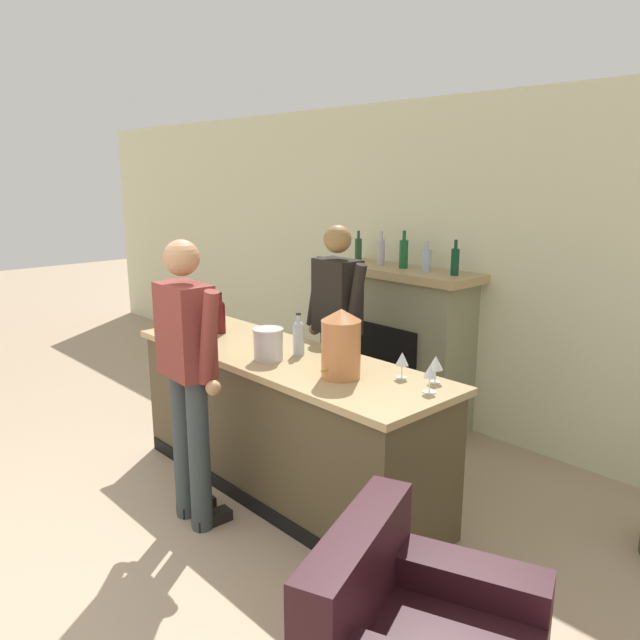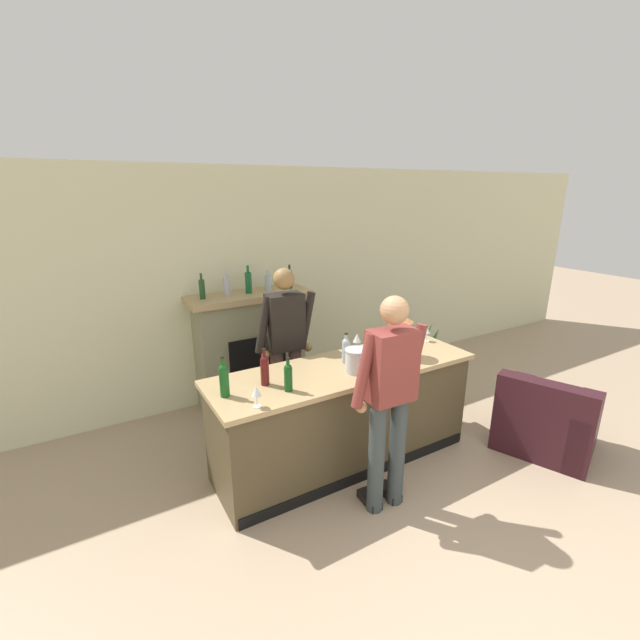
# 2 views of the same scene
# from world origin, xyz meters

# --- Properties ---
(ground_plane) EXTENTS (24.00, 24.00, 0.00)m
(ground_plane) POSITION_xyz_m (0.00, 0.00, 0.00)
(ground_plane) COLOR tan
(wall_back_panel) EXTENTS (12.00, 0.07, 2.75)m
(wall_back_panel) POSITION_xyz_m (0.00, 3.68, 1.38)
(wall_back_panel) COLOR beige
(wall_back_panel) RESTS_ON ground_plane
(bar_counter) EXTENTS (2.50, 0.78, 0.96)m
(bar_counter) POSITION_xyz_m (-0.01, 1.85, 0.48)
(bar_counter) COLOR #4C4029
(bar_counter) RESTS_ON ground_plane
(fireplace_stone) EXTENTS (1.40, 0.52, 1.67)m
(fireplace_stone) POSITION_xyz_m (-0.30, 3.42, 0.69)
(fireplace_stone) COLOR gray
(fireplace_stone) RESTS_ON ground_plane
(armchair_black) EXTENTS (1.06, 1.09, 0.81)m
(armchair_black) POSITION_xyz_m (1.81, 0.99, 0.27)
(armchair_black) COLOR black
(armchair_black) RESTS_ON ground_plane
(potted_plant_corner) EXTENTS (0.41, 0.42, 0.70)m
(potted_plant_corner) POSITION_xyz_m (2.13, 2.96, 0.27)
(potted_plant_corner) COLOR #4F4B3A
(potted_plant_corner) RESTS_ON ground_plane
(person_customer) EXTENTS (0.66, 0.32, 1.77)m
(person_customer) POSITION_xyz_m (-0.07, 1.16, 0.98)
(person_customer) COLOR #374142
(person_customer) RESTS_ON ground_plane
(person_bartender) EXTENTS (0.66, 0.32, 1.77)m
(person_bartender) POSITION_xyz_m (-0.25, 2.57, 0.98)
(person_bartender) COLOR #503B36
(person_bartender) RESTS_ON ground_plane
(copper_dispenser) EXTENTS (0.24, 0.27, 0.41)m
(copper_dispenser) POSITION_xyz_m (0.58, 1.80, 1.17)
(copper_dispenser) COLOR #BD7442
(copper_dispenser) RESTS_ON bar_counter
(ice_bucket_steel) EXTENTS (0.20, 0.20, 0.21)m
(ice_bucket_steel) POSITION_xyz_m (0.01, 1.71, 1.07)
(ice_bucket_steel) COLOR silver
(ice_bucket_steel) RESTS_ON bar_counter
(wine_bottle_burgundy_dark) EXTENTS (0.07, 0.07, 0.31)m
(wine_bottle_burgundy_dark) POSITION_xyz_m (-0.78, 1.87, 1.10)
(wine_bottle_burgundy_dark) COLOR #501213
(wine_bottle_burgundy_dark) RESTS_ON bar_counter
(wine_bottle_cabernet_heavy) EXTENTS (0.07, 0.07, 0.33)m
(wine_bottle_cabernet_heavy) POSITION_xyz_m (-1.13, 1.84, 1.11)
(wine_bottle_cabernet_heavy) COLOR #134E1A
(wine_bottle_cabernet_heavy) RESTS_ON bar_counter
(wine_bottle_riesling_slim) EXTENTS (0.07, 0.07, 0.28)m
(wine_bottle_riesling_slim) POSITION_xyz_m (-0.66, 1.68, 1.09)
(wine_bottle_riesling_slim) COLOR #104417
(wine_bottle_riesling_slim) RESTS_ON bar_counter
(wine_bottle_rose_blush) EXTENTS (0.08, 0.08, 0.28)m
(wine_bottle_rose_blush) POSITION_xyz_m (0.05, 1.93, 1.09)
(wine_bottle_rose_blush) COLOR #9FACB7
(wine_bottle_rose_blush) RESTS_ON bar_counter
(wine_glass_mid_counter) EXTENTS (0.08, 0.08, 0.16)m
(wine_glass_mid_counter) POSITION_xyz_m (0.83, 2.05, 1.08)
(wine_glass_mid_counter) COLOR silver
(wine_glass_mid_counter) RESTS_ON bar_counter
(wine_glass_near_bucket) EXTENTS (0.09, 0.09, 0.16)m
(wine_glass_near_bucket) POSITION_xyz_m (1.01, 2.13, 1.08)
(wine_glass_near_bucket) COLOR silver
(wine_glass_near_bucket) RESTS_ON bar_counter
(wine_glass_by_dispenser) EXTENTS (0.07, 0.07, 0.16)m
(wine_glass_by_dispenser) POSITION_xyz_m (1.09, 1.97, 1.08)
(wine_glass_by_dispenser) COLOR silver
(wine_glass_by_dispenser) RESTS_ON bar_counter
(wine_glass_front_left) EXTENTS (0.07, 0.07, 0.17)m
(wine_glass_front_left) POSITION_xyz_m (-0.98, 1.55, 1.09)
(wine_glass_front_left) COLOR silver
(wine_glass_front_left) RESTS_ON bar_counter
(wine_glass_back_row) EXTENTS (0.08, 0.08, 0.17)m
(wine_glass_back_row) POSITION_xyz_m (0.32, 2.13, 1.08)
(wine_glass_back_row) COLOR silver
(wine_glass_back_row) RESTS_ON bar_counter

